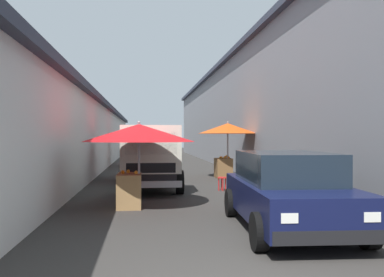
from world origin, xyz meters
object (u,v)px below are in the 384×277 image
at_px(fruit_stall_mid_lane, 138,140).
at_px(delivery_truck, 151,159).
at_px(hatchback_car, 287,190).
at_px(vendor_by_crates, 145,154).
at_px(fruit_stall_far_left, 134,137).
at_px(fruit_stall_near_right, 134,136).
at_px(plastic_stool, 222,180).
at_px(fruit_stall_far_right, 227,134).

bearing_deg(fruit_stall_mid_lane, delivery_truck, -7.58).
height_order(hatchback_car, vendor_by_crates, vendor_by_crates).
relative_size(fruit_stall_mid_lane, vendor_by_crates, 1.66).
relative_size(fruit_stall_far_left, delivery_truck, 0.54).
bearing_deg(fruit_stall_near_right, delivery_truck, -175.67).
distance_m(delivery_truck, vendor_by_crates, 4.79).
bearing_deg(delivery_truck, plastic_stool, -93.13).
bearing_deg(plastic_stool, hatchback_car, -178.30).
height_order(fruit_stall_mid_lane, delivery_truck, fruit_stall_mid_lane).
height_order(delivery_truck, plastic_stool, delivery_truck).
bearing_deg(fruit_stall_mid_lane, plastic_stool, -44.78).
xyz_separation_m(fruit_stall_far_right, delivery_truck, (-3.64, 3.26, -0.81)).
bearing_deg(fruit_stall_far_right, vendor_by_crates, 71.52).
bearing_deg(delivery_truck, fruit_stall_mid_lane, 172.42).
height_order(fruit_stall_far_left, fruit_stall_far_right, fruit_stall_far_right).
distance_m(fruit_stall_near_right, hatchback_car, 16.81).
xyz_separation_m(fruit_stall_far_right, plastic_stool, (-3.76, 0.97, -1.52)).
bearing_deg(plastic_stool, fruit_stall_far_right, -14.40).
bearing_deg(plastic_stool, fruit_stall_near_right, 15.77).
bearing_deg(vendor_by_crates, fruit_stall_near_right, 6.11).
bearing_deg(hatchback_car, plastic_stool, 1.70).
bearing_deg(fruit_stall_far_right, hatchback_car, 174.97).
height_order(fruit_stall_far_left, fruit_stall_mid_lane, fruit_stall_far_left).
relative_size(fruit_stall_near_right, plastic_stool, 5.51).
relative_size(vendor_by_crates, plastic_stool, 3.85).
relative_size(fruit_stall_far_right, plastic_stool, 5.74).
xyz_separation_m(hatchback_car, plastic_stool, (5.40, 0.16, -0.41)).
height_order(fruit_stall_mid_lane, fruit_stall_near_right, fruit_stall_near_right).
bearing_deg(delivery_truck, vendor_by_crates, 2.04).
distance_m(fruit_stall_far_left, fruit_stall_near_right, 7.64).
xyz_separation_m(fruit_stall_far_left, fruit_stall_mid_lane, (-6.10, -0.23, -0.07)).
bearing_deg(delivery_truck, fruit_stall_far_left, 10.47).
xyz_separation_m(delivery_truck, vendor_by_crates, (4.78, 0.17, -0.07)).
bearing_deg(delivery_truck, fruit_stall_near_right, 4.33).
xyz_separation_m(fruit_stall_mid_lane, fruit_stall_near_right, (13.73, 0.45, 0.12)).
xyz_separation_m(hatchback_car, vendor_by_crates, (10.31, 2.62, 0.24)).
height_order(fruit_stall_near_right, vendor_by_crates, fruit_stall_near_right).
bearing_deg(fruit_stall_far_left, fruit_stall_far_right, -84.84).
distance_m(hatchback_car, delivery_truck, 6.06).
relative_size(fruit_stall_far_left, hatchback_car, 0.67).
distance_m(hatchback_car, vendor_by_crates, 10.64).
distance_m(fruit_stall_far_right, hatchback_car, 9.27).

